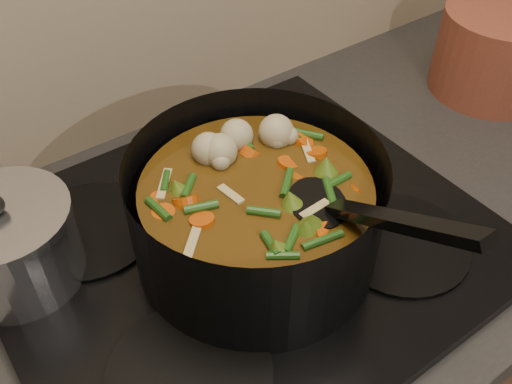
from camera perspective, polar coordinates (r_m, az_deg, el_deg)
stovetop at (r=0.76m, az=-1.31°, el=-4.99°), size 0.62×0.54×0.03m
stockpot at (r=0.69m, az=0.05°, el=-2.16°), size 0.35×0.43×0.22m
saucepan at (r=0.73m, az=-23.27°, el=-4.84°), size 0.16×0.16×0.13m
terracotta_crock at (r=1.12m, az=22.96°, el=12.78°), size 0.25×0.25×0.15m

